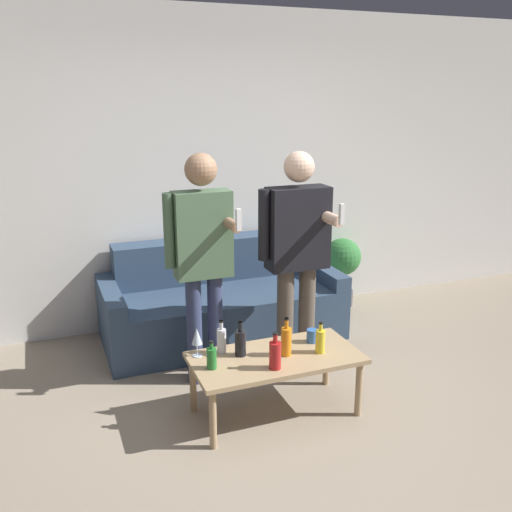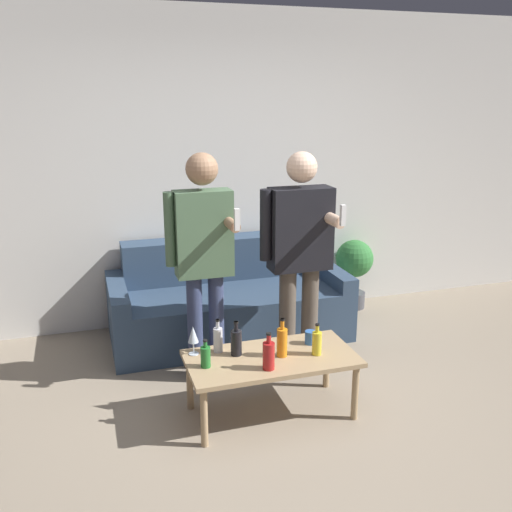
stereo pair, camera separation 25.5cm
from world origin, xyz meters
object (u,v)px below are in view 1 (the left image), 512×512
bottle_orange (286,341)px  person_standing_left (202,251)px  coffee_table (276,362)px  couch (220,303)px  person_standing_right (297,246)px

bottle_orange → person_standing_left: 0.84m
bottle_orange → person_standing_left: bearing=120.9°
coffee_table → bottle_orange: bearing=-11.5°
couch → person_standing_left: person_standing_left is taller
coffee_table → person_standing_right: 0.89m
couch → person_standing_right: 1.07m
couch → bottle_orange: 1.35m
coffee_table → bottle_orange: bottle_orange is taller
couch → person_standing_right: bearing=-66.3°
person_standing_right → couch: bearing=113.7°
couch → coffee_table: couch is taller
couch → person_standing_right: person_standing_right is taller
bottle_orange → person_standing_right: size_ratio=0.16×
bottle_orange → couch: bearing=90.5°
couch → person_standing_left: bearing=-115.6°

